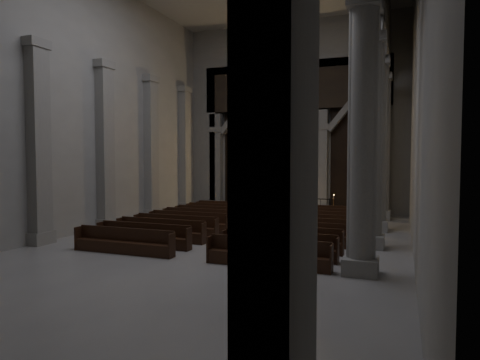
{
  "coord_description": "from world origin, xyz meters",
  "views": [
    {
      "loc": [
        6.63,
        -15.35,
        3.43
      ],
      "look_at": [
        -0.4,
        3.0,
        2.4
      ],
      "focal_mm": 32.0,
      "sensor_mm": 36.0,
      "label": 1
    }
  ],
  "objects": [
    {
      "name": "left_pilasters",
      "position": [
        -6.75,
        3.5,
        3.91
      ],
      "size": [
        0.6,
        13.0,
        8.03
      ],
      "color": "gray",
      "rests_on": "ground"
    },
    {
      "name": "right_arcade",
      "position": [
        5.5,
        1.33,
        7.83
      ],
      "size": [
        1.0,
        24.0,
        12.0
      ],
      "color": "gray",
      "rests_on": "ground"
    },
    {
      "name": "pews",
      "position": [
        -0.0,
        2.3,
        0.29
      ],
      "size": [
        9.43,
        10.38,
        0.9
      ],
      "color": "black",
      "rests_on": "ground"
    },
    {
      "name": "altar",
      "position": [
        -1.05,
        10.63,
        0.65
      ],
      "size": [
        1.97,
        0.79,
        1.0
      ],
      "color": "#BAB4A3",
      "rests_on": "sanctuary_step"
    },
    {
      "name": "altar_rail",
      "position": [
        0.0,
        9.48,
        0.71
      ],
      "size": [
        5.47,
        0.09,
        1.08
      ],
      "color": "black",
      "rests_on": "ground"
    },
    {
      "name": "room",
      "position": [
        0.0,
        0.0,
        7.6
      ],
      "size": [
        24.0,
        24.1,
        12.0
      ],
      "color": "gray",
      "rests_on": "ground"
    },
    {
      "name": "sanctuary_step",
      "position": [
        0.0,
        10.6,
        0.07
      ],
      "size": [
        8.5,
        2.6,
        0.15
      ],
      "primitive_type": "cube",
      "color": "gray",
      "rests_on": "ground"
    },
    {
      "name": "candle_stand_left",
      "position": [
        -2.71,
        9.25,
        0.39
      ],
      "size": [
        0.24,
        0.24,
        1.42
      ],
      "color": "#B97D39",
      "rests_on": "ground"
    },
    {
      "name": "candle_stand_right",
      "position": [
        2.96,
        9.05,
        0.37
      ],
      "size": [
        0.23,
        0.23,
        1.35
      ],
      "color": "#B97D39",
      "rests_on": "ground"
    },
    {
      "name": "sanctuary_wall",
      "position": [
        0.0,
        11.54,
        6.62
      ],
      "size": [
        14.0,
        0.77,
        12.0
      ],
      "color": "gray",
      "rests_on": "ground"
    },
    {
      "name": "worshipper",
      "position": [
        1.47,
        7.37,
        0.64
      ],
      "size": [
        0.53,
        0.42,
        1.28
      ],
      "primitive_type": "imported",
      "rotation": [
        0.0,
        0.0,
        0.26
      ],
      "color": "black",
      "rests_on": "ground"
    }
  ]
}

